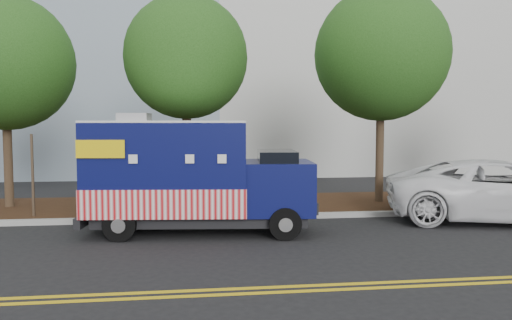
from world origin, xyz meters
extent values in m
plane|color=black|center=(0.00, 0.00, 0.00)|extent=(120.00, 120.00, 0.00)
cube|color=#9E9E99|center=(0.00, 1.40, 0.07)|extent=(120.00, 0.18, 0.15)
cube|color=black|center=(0.00, 3.50, 0.07)|extent=(120.00, 4.00, 0.15)
cube|color=gold|center=(0.00, -4.45, 0.01)|extent=(120.00, 0.10, 0.01)
cube|color=gold|center=(0.00, -4.70, 0.01)|extent=(120.00, 0.10, 0.01)
cylinder|color=#38281C|center=(-4.93, 3.70, 1.75)|extent=(0.26, 0.26, 3.50)
sphere|color=#1D4814|center=(-4.93, 3.70, 4.52)|extent=(4.08, 4.08, 4.08)
cylinder|color=#38281C|center=(0.48, 2.79, 1.87)|extent=(0.26, 0.26, 3.73)
sphere|color=#1D4814|center=(0.48, 2.79, 4.65)|extent=(3.66, 3.66, 3.66)
cylinder|color=#38281C|center=(6.70, 3.25, 1.92)|extent=(0.26, 0.26, 3.84)
sphere|color=#1D4814|center=(6.70, 3.25, 4.92)|extent=(4.29, 4.29, 4.29)
cube|color=#473828|center=(-3.69, 1.90, 1.20)|extent=(0.06, 0.06, 2.40)
cube|color=black|center=(0.85, -0.06, 0.38)|extent=(5.17, 2.20, 0.25)
cube|color=#0A0E48|center=(0.05, 0.03, 1.62)|extent=(3.96, 2.43, 2.16)
cube|color=red|center=(0.05, 0.03, 0.85)|extent=(4.00, 2.49, 0.67)
cube|color=white|center=(0.05, 0.03, 2.71)|extent=(3.96, 2.43, 0.05)
cube|color=#B7B7BA|center=(-0.75, 0.11, 2.83)|extent=(0.79, 0.79, 0.20)
cube|color=#0A0E48|center=(2.73, -0.24, 1.12)|extent=(1.80, 2.08, 1.26)
cube|color=black|center=(2.69, -0.24, 1.72)|extent=(1.07, 1.83, 0.58)
cube|color=black|center=(3.55, -0.33, 0.70)|extent=(0.25, 1.79, 0.27)
cube|color=black|center=(-1.87, 0.22, 0.40)|extent=(0.36, 2.03, 0.25)
cube|color=#B7B7BA|center=(-1.84, 0.21, 1.66)|extent=(0.20, 1.61, 1.71)
cube|color=#B7B7BA|center=(0.43, 1.06, 1.66)|extent=(1.61, 0.20, 0.99)
cube|color=yellow|center=(-1.40, -0.90, 2.11)|extent=(1.07, 0.13, 0.40)
cube|color=yellow|center=(-1.18, 1.22, 2.11)|extent=(1.07, 0.13, 0.40)
cylinder|color=black|center=(2.73, -1.16, 0.38)|extent=(0.78, 0.33, 0.75)
cylinder|color=black|center=(2.91, 0.66, 0.38)|extent=(0.78, 0.33, 0.75)
cylinder|color=black|center=(-1.02, -0.79, 0.38)|extent=(0.78, 0.33, 0.75)
cylinder|color=black|center=(-0.84, 1.04, 0.38)|extent=(0.78, 0.33, 0.75)
imported|color=white|center=(9.01, 0.26, 0.85)|extent=(6.65, 4.53, 1.69)
camera|label=1|loc=(0.60, -12.29, 2.64)|focal=35.00mm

